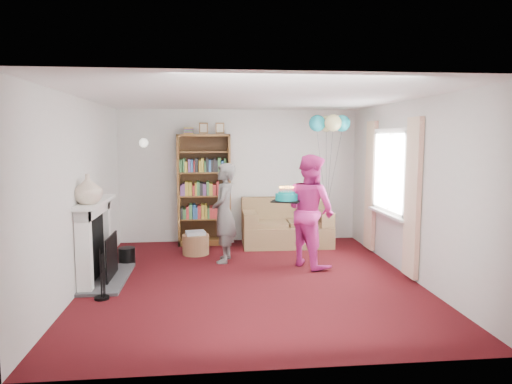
{
  "coord_description": "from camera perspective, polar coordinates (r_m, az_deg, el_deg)",
  "views": [
    {
      "loc": [
        -0.56,
        -6.15,
        1.97
      ],
      "look_at": [
        0.13,
        0.6,
        1.16
      ],
      "focal_mm": 32.0,
      "sensor_mm": 36.0,
      "label": 1
    }
  ],
  "objects": [
    {
      "name": "window_bay",
      "position": [
        7.33,
        16.37,
        0.51
      ],
      "size": [
        0.14,
        2.02,
        2.2
      ],
      "color": "white",
      "rests_on": "ground"
    },
    {
      "name": "wall_left",
      "position": [
        6.42,
        -21.13,
        -0.1
      ],
      "size": [
        0.02,
        5.0,
        2.5
      ],
      "primitive_type": "cube",
      "color": "silver",
      "rests_on": "ground"
    },
    {
      "name": "person_magenta",
      "position": [
        7.03,
        6.83,
        -2.32
      ],
      "size": [
        0.97,
        1.05,
        1.72
      ],
      "primitive_type": "imported",
      "rotation": [
        0.0,
        0.0,
        2.07
      ],
      "color": "#CA2883",
      "rests_on": "ground"
    },
    {
      "name": "bookcase",
      "position": [
        8.51,
        -6.49,
        0.16
      ],
      "size": [
        0.96,
        0.42,
        2.25
      ],
      "color": "#472B14",
      "rests_on": "ground"
    },
    {
      "name": "mantel_vase",
      "position": [
        6.23,
        -20.27,
        0.35
      ],
      "size": [
        0.42,
        0.42,
        0.38
      ],
      "primitive_type": "imported",
      "rotation": [
        0.0,
        0.0,
        0.18
      ],
      "color": "beige",
      "rests_on": "fireplace"
    },
    {
      "name": "sofa",
      "position": [
        8.5,
        3.78,
        -4.4
      ],
      "size": [
        1.61,
        0.85,
        0.85
      ],
      "rotation": [
        0.0,
        0.0,
        -0.02
      ],
      "color": "brown",
      "rests_on": "ground"
    },
    {
      "name": "wicker_basket",
      "position": [
        7.86,
        -7.54,
        -6.42
      ],
      "size": [
        0.45,
        0.45,
        0.4
      ],
      "rotation": [
        0.0,
        0.0,
        0.19
      ],
      "color": "#896040",
      "rests_on": "ground"
    },
    {
      "name": "balloons",
      "position": [
        8.11,
        9.19,
        8.47
      ],
      "size": [
        0.73,
        0.73,
        1.71
      ],
      "color": "#3F3F3F",
      "rests_on": "ground"
    },
    {
      "name": "birthday_cake",
      "position": [
        6.83,
        3.83,
        -0.63
      ],
      "size": [
        0.4,
        0.4,
        0.22
      ],
      "rotation": [
        0.0,
        0.0,
        -0.38
      ],
      "color": "black",
      "rests_on": "ground"
    },
    {
      "name": "person_striped",
      "position": [
        7.24,
        -4.01,
        -2.63
      ],
      "size": [
        0.46,
        0.62,
        1.57
      ],
      "primitive_type": "imported",
      "rotation": [
        0.0,
        0.0,
        -1.72
      ],
      "color": "black",
      "rests_on": "ground"
    },
    {
      "name": "ceiling",
      "position": [
        6.2,
        -0.62,
        11.75
      ],
      "size": [
        4.5,
        5.0,
        0.01
      ],
      "primitive_type": "cube",
      "color": "white",
      "rests_on": "wall_back"
    },
    {
      "name": "wall_right",
      "position": [
        6.8,
        18.71,
        0.36
      ],
      "size": [
        0.02,
        5.0,
        2.5
      ],
      "primitive_type": "cube",
      "color": "silver",
      "rests_on": "ground"
    },
    {
      "name": "fireplace",
      "position": [
        6.68,
        -18.99,
        -6.19
      ],
      "size": [
        0.55,
        1.8,
        1.12
      ],
      "color": "#3F3F42",
      "rests_on": "ground"
    },
    {
      "name": "wall_sconce",
      "position": [
        8.6,
        -13.86,
        6.0
      ],
      "size": [
        0.16,
        0.23,
        0.16
      ],
      "color": "gold",
      "rests_on": "ground"
    },
    {
      "name": "ground",
      "position": [
        6.48,
        -0.59,
        -10.9
      ],
      "size": [
        5.0,
        5.0,
        0.0
      ],
      "primitive_type": "plane",
      "color": "#330907",
      "rests_on": "ground"
    },
    {
      "name": "wall_back",
      "position": [
        8.71,
        -2.11,
        2.04
      ],
      "size": [
        4.5,
        0.02,
        2.5
      ],
      "primitive_type": "cube",
      "color": "silver",
      "rests_on": "ground"
    }
  ]
}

